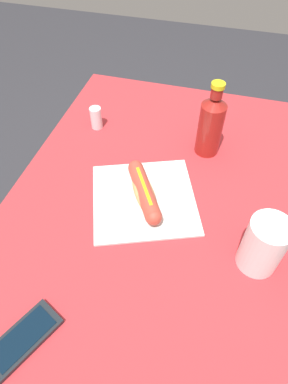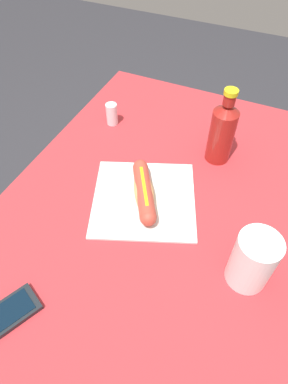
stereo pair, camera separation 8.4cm
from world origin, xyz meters
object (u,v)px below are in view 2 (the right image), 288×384
at_px(soda_bottle, 222,131).
at_px(salt_shaker, 112,114).
at_px(drinking_cup, 253,261).
at_px(cell_phone, 3,318).
at_px(hot_dog, 144,191).

distance_m(soda_bottle, salt_shaker, 0.36).
bearing_deg(drinking_cup, cell_phone, -55.47).
height_order(hot_dog, soda_bottle, soda_bottle).
height_order(drinking_cup, salt_shaker, drinking_cup).
relative_size(hot_dog, salt_shaker, 2.67).
bearing_deg(hot_dog, cell_phone, -18.20).
xyz_separation_m(hot_dog, drinking_cup, (0.11, 0.29, 0.04)).
bearing_deg(salt_shaker, soda_bottle, 86.92).
xyz_separation_m(cell_phone, salt_shaker, (-0.66, -0.09, 0.03)).
distance_m(drinking_cup, salt_shaker, 0.63).
bearing_deg(soda_bottle, drinking_cup, 25.30).
bearing_deg(salt_shaker, hot_dog, 41.74).
bearing_deg(salt_shaker, cell_phone, 8.23).
height_order(soda_bottle, drinking_cup, soda_bottle).
bearing_deg(drinking_cup, soda_bottle, -154.70).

